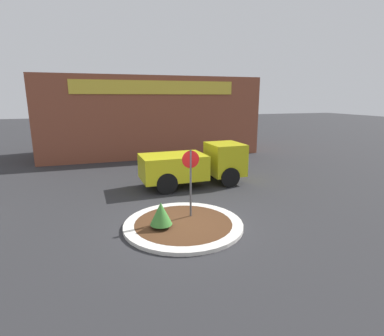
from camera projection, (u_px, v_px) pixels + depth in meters
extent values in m
plane|color=#2D2D30|center=(183.00, 226.00, 10.27)|extent=(120.00, 120.00, 0.00)
cylinder|color=silver|center=(183.00, 224.00, 10.26)|extent=(4.08, 4.08, 0.12)
cylinder|color=#4C2D19|center=(183.00, 224.00, 10.26)|extent=(3.34, 3.34, 0.12)
cylinder|color=#4C4C51|center=(191.00, 186.00, 10.57)|extent=(0.07, 0.07, 2.54)
cylinder|color=#B71414|center=(191.00, 159.00, 10.35)|extent=(0.62, 0.03, 0.62)
cylinder|color=brown|center=(161.00, 226.00, 9.87)|extent=(0.08, 0.08, 0.11)
cone|color=#3D7F33|center=(161.00, 213.00, 9.77)|extent=(0.73, 0.73, 0.75)
cube|color=gold|center=(225.00, 159.00, 15.34)|extent=(1.70, 1.95, 1.59)
cube|color=gold|center=(173.00, 167.00, 14.48)|extent=(3.14, 2.08, 1.17)
cube|color=black|center=(235.00, 153.00, 15.47)|extent=(0.09, 1.70, 0.56)
cylinder|color=black|center=(215.00, 169.00, 16.31)|extent=(0.99, 0.25, 0.98)
cylinder|color=black|center=(230.00, 177.00, 14.62)|extent=(0.99, 0.25, 0.98)
cylinder|color=black|center=(158.00, 174.00, 15.26)|extent=(0.99, 0.25, 0.98)
cylinder|color=black|center=(167.00, 184.00, 13.57)|extent=(0.99, 0.25, 0.98)
cube|color=brown|center=(149.00, 116.00, 23.45)|extent=(15.85, 6.00, 5.76)
cube|color=gold|center=(156.00, 87.00, 20.17)|extent=(11.10, 0.08, 0.90)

